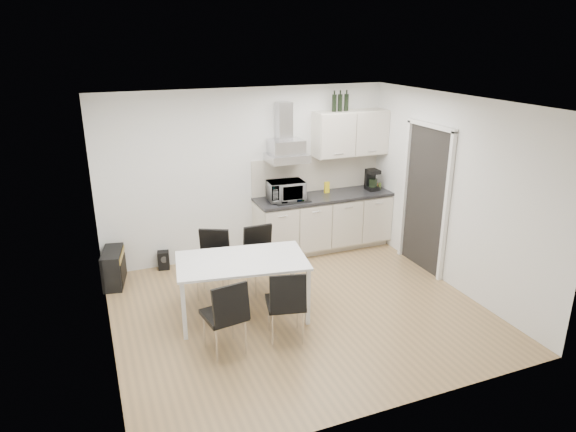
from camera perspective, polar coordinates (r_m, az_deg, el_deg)
name	(u,v)px	position (r m, az deg, el deg)	size (l,w,h in m)	color
ground	(299,310)	(6.63, 1.20, -10.44)	(4.50, 4.50, 0.00)	#A18050
wall_back	(248,174)	(7.89, -4.46, 4.65)	(4.50, 0.10, 2.60)	white
wall_front	(392,286)	(4.47, 11.54, -7.59)	(4.50, 0.10, 2.60)	white
wall_left	(100,241)	(5.65, -20.21, -2.59)	(0.10, 4.00, 2.60)	white
wall_right	(453,193)	(7.24, 17.90, 2.40)	(0.10, 4.00, 2.60)	white
ceiling	(300,103)	(5.80, 1.39, 12.46)	(4.50, 4.50, 0.00)	white
doorway	(424,200)	(7.70, 14.91, 1.73)	(0.08, 1.04, 2.10)	white
kitchenette	(325,200)	(8.21, 4.09, 1.83)	(2.22, 0.64, 2.52)	beige
dining_table	(242,265)	(6.26, -5.15, -5.44)	(1.67, 1.12, 0.75)	white
chair_far_left	(212,265)	(6.87, -8.41, -5.42)	(0.44, 0.50, 0.88)	black
chair_far_right	(263,260)	(6.95, -2.81, -4.93)	(0.44, 0.50, 0.88)	black
chair_near_left	(224,316)	(5.69, -7.12, -10.93)	(0.44, 0.50, 0.88)	black
chair_near_right	(285,304)	(5.88, -0.30, -9.72)	(0.44, 0.50, 0.88)	black
guitar_amp	(114,268)	(7.58, -18.81, -5.44)	(0.37, 0.64, 0.50)	black
floor_speaker	(164,260)	(7.90, -13.66, -4.79)	(0.17, 0.15, 0.28)	black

